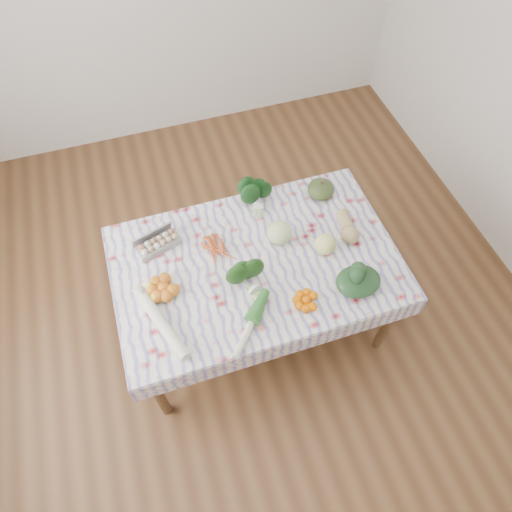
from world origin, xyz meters
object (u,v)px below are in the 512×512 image
(dining_table, at_px, (256,269))
(kabocha_squash, at_px, (321,189))
(cabbage, at_px, (279,233))
(butternut_squash, at_px, (347,226))
(egg_carton, at_px, (159,245))
(grapefruit, at_px, (325,244))

(dining_table, relative_size, kabocha_squash, 9.38)
(kabocha_squash, relative_size, cabbage, 1.14)
(dining_table, height_order, kabocha_squash, kabocha_squash)
(cabbage, bearing_deg, butternut_squash, -9.01)
(cabbage, distance_m, butternut_squash, 0.42)
(egg_carton, relative_size, kabocha_squash, 1.52)
(kabocha_squash, bearing_deg, dining_table, -146.58)
(grapefruit, bearing_deg, butternut_squash, 25.82)
(cabbage, bearing_deg, kabocha_squash, 34.79)
(cabbage, xyz_separation_m, butternut_squash, (0.41, -0.07, -0.02))
(egg_carton, bearing_deg, dining_table, -44.89)
(egg_carton, height_order, kabocha_squash, kabocha_squash)
(egg_carton, relative_size, grapefruit, 2.05)
(kabocha_squash, bearing_deg, butternut_squash, -83.27)
(kabocha_squash, distance_m, grapefruit, 0.44)
(kabocha_squash, xyz_separation_m, cabbage, (-0.37, -0.26, 0.02))
(cabbage, height_order, butternut_squash, cabbage)
(butternut_squash, distance_m, grapefruit, 0.20)
(butternut_squash, bearing_deg, dining_table, -167.47)
(kabocha_squash, relative_size, grapefruit, 1.35)
(cabbage, bearing_deg, grapefruit, -33.80)
(kabocha_squash, relative_size, butternut_squash, 0.75)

